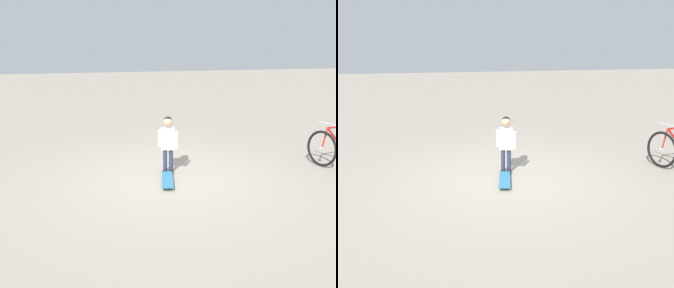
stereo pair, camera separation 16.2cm
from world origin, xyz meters
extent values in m
plane|color=#9E9384|center=(0.00, 0.00, 0.00)|extent=(50.00, 50.00, 0.00)
cylinder|color=#2D3351|center=(0.33, -0.07, 0.24)|extent=(0.08, 0.08, 0.42)
cube|color=black|center=(0.30, -0.06, 0.03)|extent=(0.17, 0.11, 0.05)
cylinder|color=#2D3351|center=(0.35, 0.04, 0.24)|extent=(0.08, 0.08, 0.42)
cube|color=black|center=(0.32, 0.04, 0.03)|extent=(0.17, 0.11, 0.05)
cube|color=white|center=(0.34, -0.02, 0.65)|extent=(0.20, 0.27, 0.40)
cylinder|color=white|center=(0.20, -0.14, 0.65)|extent=(0.06, 0.06, 0.32)
cylinder|color=white|center=(0.44, 0.12, 0.65)|extent=(0.06, 0.06, 0.32)
sphere|color=tan|center=(0.34, -0.02, 0.96)|extent=(0.17, 0.17, 0.17)
sphere|color=black|center=(0.35, -0.02, 0.98)|extent=(0.16, 0.16, 0.16)
cube|color=teal|center=(-0.20, 0.12, 0.07)|extent=(0.82, 0.36, 0.02)
cube|color=#B7B7BC|center=(-0.47, 0.18, 0.05)|extent=(0.05, 0.11, 0.02)
cube|color=#B7B7BC|center=(0.07, 0.06, 0.05)|extent=(0.05, 0.11, 0.02)
cylinder|color=beige|center=(-0.49, 0.11, 0.03)|extent=(0.06, 0.04, 0.06)
cylinder|color=beige|center=(-0.46, 0.26, 0.03)|extent=(0.06, 0.04, 0.06)
cylinder|color=beige|center=(0.06, -0.01, 0.03)|extent=(0.06, 0.04, 0.06)
cylinder|color=beige|center=(0.09, 0.14, 0.03)|extent=(0.06, 0.04, 0.06)
torus|color=black|center=(0.00, -3.02, 0.36)|extent=(0.70, 0.22, 0.71)
cylinder|color=#B7B7BC|center=(0.00, -3.02, 0.36)|extent=(0.07, 0.07, 0.06)
cylinder|color=red|center=(0.08, -3.36, 0.53)|extent=(0.16, 0.51, 0.48)
cylinder|color=red|center=(0.01, -3.07, 0.56)|extent=(0.06, 0.13, 0.41)
cylinder|color=#B7B7BC|center=(0.02, -3.12, 0.84)|extent=(0.45, 0.13, 0.02)
camera|label=1|loc=(-6.12, 1.56, 2.36)|focal=40.13mm
camera|label=2|loc=(-6.16, 1.40, 2.36)|focal=40.13mm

